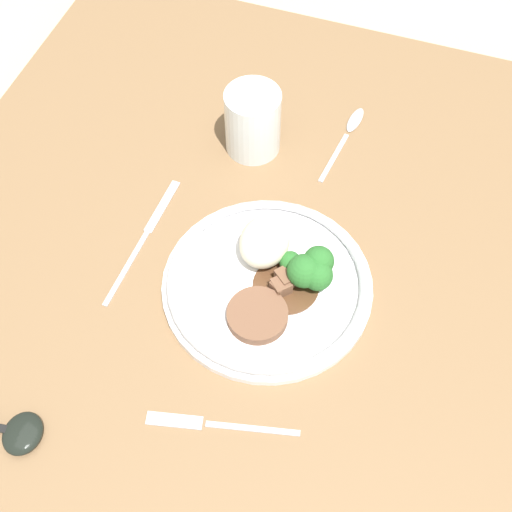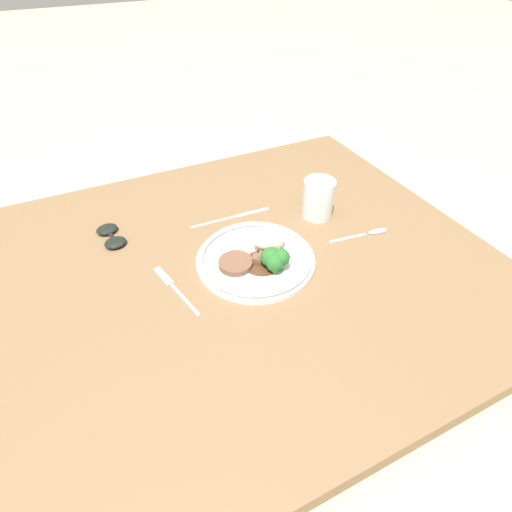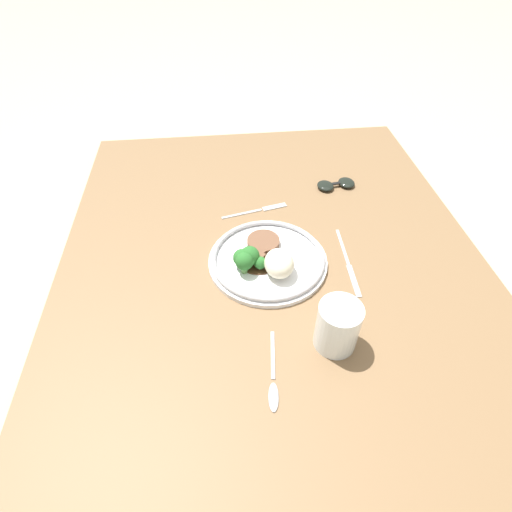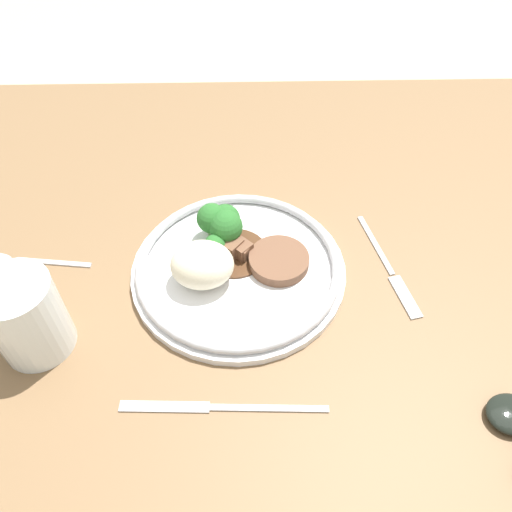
{
  "view_description": "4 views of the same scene",
  "coord_description": "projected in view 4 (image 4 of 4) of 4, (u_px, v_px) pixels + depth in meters",
  "views": [
    {
      "loc": [
        -0.41,
        -0.15,
        0.84
      ],
      "look_at": [
        0.07,
        0.01,
        0.07
      ],
      "focal_mm": 50.0,
      "sensor_mm": 36.0,
      "label": 1
    },
    {
      "loc": [
        -0.26,
        -0.64,
        0.66
      ],
      "look_at": [
        0.03,
        -0.04,
        0.08
      ],
      "focal_mm": 28.0,
      "sensor_mm": 36.0,
      "label": 2
    },
    {
      "loc": [
        0.69,
        -0.11,
        0.7
      ],
      "look_at": [
        0.05,
        -0.04,
        0.08
      ],
      "focal_mm": 28.0,
      "sensor_mm": 36.0,
      "label": 3
    },
    {
      "loc": [
        0.03,
        0.4,
        0.54
      ],
      "look_at": [
        0.02,
        -0.02,
        0.07
      ],
      "focal_mm": 35.0,
      "sensor_mm": 36.0,
      "label": 4
    }
  ],
  "objects": [
    {
      "name": "ground_plane",
      "position": [
        272.0,
        300.0,
        0.67
      ],
      "size": [
        8.0,
        8.0,
        0.0
      ],
      "primitive_type": "plane",
      "color": "tan"
    },
    {
      "name": "knife",
      "position": [
        216.0,
        407.0,
        0.52
      ],
      "size": [
        0.22,
        0.02,
        0.0
      ],
      "rotation": [
        0.0,
        0.0,
        -0.04
      ],
      "color": "#B7B7BC",
      "rests_on": "dining_table"
    },
    {
      "name": "plate",
      "position": [
        234.0,
        262.0,
        0.63
      ],
      "size": [
        0.27,
        0.27,
        0.07
      ],
      "color": "white",
      "rests_on": "dining_table"
    },
    {
      "name": "dining_table",
      "position": [
        272.0,
        290.0,
        0.65
      ],
      "size": [
        1.17,
        0.99,
        0.04
      ],
      "color": "brown",
      "rests_on": "ground"
    },
    {
      "name": "spoon",
      "position": [
        7.0,
        259.0,
        0.66
      ],
      "size": [
        0.16,
        0.03,
        0.01
      ],
      "rotation": [
        0.0,
        0.0,
        -0.12
      ],
      "color": "#B7B7BC",
      "rests_on": "dining_table"
    },
    {
      "name": "juice_glass",
      "position": [
        28.0,
        319.0,
        0.54
      ],
      "size": [
        0.08,
        0.08,
        0.1
      ],
      "color": "#F4AD19",
      "rests_on": "dining_table"
    },
    {
      "name": "fork",
      "position": [
        392.0,
        274.0,
        0.64
      ],
      "size": [
        0.05,
        0.18,
        0.0
      ],
      "rotation": [
        0.0,
        0.0,
        1.8
      ],
      "color": "#B7B7BC",
      "rests_on": "dining_table"
    }
  ]
}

